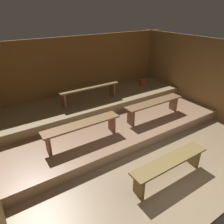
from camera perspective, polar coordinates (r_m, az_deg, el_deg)
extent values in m
cube|color=#9A8160|center=(5.70, 2.78, -6.94)|extent=(6.84, 5.65, 0.08)
cube|color=#9C6832|center=(7.15, -8.77, 10.51)|extent=(6.84, 0.06, 2.31)
cube|color=olive|center=(7.27, 23.18, 8.94)|extent=(0.06, 5.65, 2.31)
cube|color=#A27D5F|center=(6.21, -1.72, -2.03)|extent=(6.04, 3.17, 0.26)
cube|color=#9F875E|center=(6.71, -5.29, 2.65)|extent=(6.04, 1.59, 0.26)
cube|color=olive|center=(4.32, 15.47, -12.56)|extent=(1.77, 0.34, 0.04)
cube|color=olive|center=(4.05, 7.27, -19.28)|extent=(0.05, 0.27, 0.43)
cube|color=olive|center=(4.97, 21.23, -11.14)|extent=(0.05, 0.27, 0.43)
cube|color=olive|center=(4.86, -8.14, -3.25)|extent=(1.87, 0.34, 0.04)
cube|color=#935D43|center=(4.76, -16.88, -8.29)|extent=(0.05, 0.27, 0.43)
cube|color=#935D43|center=(5.31, -0.06, -3.07)|extent=(0.05, 0.27, 0.43)
cube|color=olive|center=(6.02, 11.35, 2.63)|extent=(1.87, 0.34, 0.04)
cube|color=#885E47|center=(5.63, 5.12, -1.38)|extent=(0.05, 0.27, 0.43)
cube|color=#885E47|center=(6.67, 16.24, 2.29)|extent=(0.05, 0.27, 0.43)
cube|color=olive|center=(6.32, -6.24, 6.74)|extent=(1.88, 0.34, 0.04)
cube|color=#925F47|center=(6.11, -12.97, 3.09)|extent=(0.05, 0.27, 0.43)
cube|color=#925F47|center=(6.79, 0.04, 6.22)|extent=(0.05, 0.27, 0.43)
cylinder|color=#9E4C2D|center=(7.90, 8.26, 8.20)|extent=(0.24, 0.24, 0.24)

